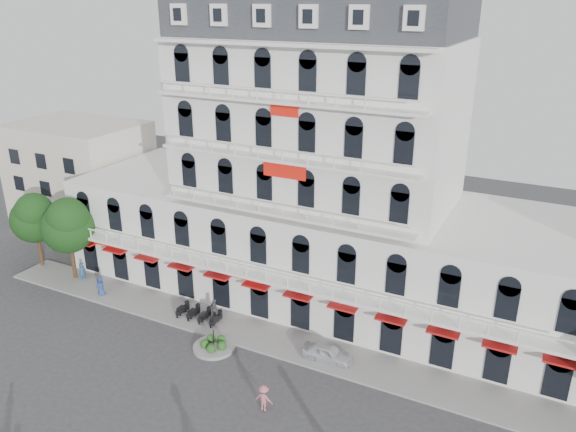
{
  "coord_description": "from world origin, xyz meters",
  "views": [
    {
      "loc": [
        18.25,
        -23.52,
        24.82
      ],
      "look_at": [
        1.25,
        10.0,
        10.14
      ],
      "focal_mm": 35.0,
      "sensor_mm": 36.0,
      "label": 1
    }
  ],
  "objects": [
    {
      "name": "tree_west_outer",
      "position": [
        -25.95,
        9.98,
        5.35
      ],
      "size": [
        4.5,
        4.48,
        7.76
      ],
      "color": "#382314",
      "rests_on": "ground"
    },
    {
      "name": "pedestrian_far",
      "position": [
        -20.0,
        9.5,
        0.91
      ],
      "size": [
        0.66,
        0.78,
        1.83
      ],
      "primitive_type": "imported",
      "rotation": [
        0.0,
        0.0,
        1.18
      ],
      "color": "#2A4F7E",
      "rests_on": "ground"
    },
    {
      "name": "ground",
      "position": [
        0.0,
        0.0,
        0.0
      ],
      "size": [
        120.0,
        120.0,
        0.0
      ],
      "primitive_type": "plane",
      "color": "#38383A",
      "rests_on": "ground"
    },
    {
      "name": "flank_building_west",
      "position": [
        -30.0,
        20.0,
        6.0
      ],
      "size": [
        14.0,
        10.0,
        12.0
      ],
      "primitive_type": "cube",
      "color": "beige",
      "rests_on": "ground"
    },
    {
      "name": "tree_west_inner",
      "position": [
        -20.95,
        9.48,
        5.68
      ],
      "size": [
        4.76,
        4.76,
        8.25
      ],
      "color": "#382314",
      "rests_on": "ground"
    },
    {
      "name": "traffic_island",
      "position": [
        -3.0,
        6.0,
        0.26
      ],
      "size": [
        3.2,
        3.2,
        1.6
      ],
      "color": "gray",
      "rests_on": "ground"
    },
    {
      "name": "pedestrian_left",
      "position": [
        -16.45,
        8.17,
        0.95
      ],
      "size": [
        1.0,
        0.72,
        1.9
      ],
      "primitive_type": "imported",
      "rotation": [
        0.0,
        0.0,
        0.13
      ],
      "color": "navy",
      "rests_on": "ground"
    },
    {
      "name": "pedestrian_right",
      "position": [
        3.69,
        1.78,
        0.92
      ],
      "size": [
        1.21,
        0.71,
        1.85
      ],
      "primitive_type": "imported",
      "rotation": [
        0.0,
        0.0,
        3.16
      ],
      "color": "#BD6472",
      "rests_on": "ground"
    },
    {
      "name": "parked_scooter_row",
      "position": [
        -6.35,
        8.8,
        0.0
      ],
      "size": [
        4.4,
        1.8,
        1.1
      ],
      "primitive_type": null,
      "color": "black",
      "rests_on": "ground"
    },
    {
      "name": "parked_car",
      "position": [
        5.22,
        8.51,
        0.64
      ],
      "size": [
        3.82,
        1.7,
        1.28
      ],
      "primitive_type": "imported",
      "rotation": [
        0.0,
        0.0,
        1.62
      ],
      "color": "silver",
      "rests_on": "ground"
    },
    {
      "name": "main_building",
      "position": [
        0.0,
        18.0,
        9.96
      ],
      "size": [
        45.0,
        15.0,
        25.8
      ],
      "color": "silver",
      "rests_on": "ground"
    },
    {
      "name": "sidewalk",
      "position": [
        0.0,
        9.0,
        0.08
      ],
      "size": [
        53.0,
        4.0,
        0.16
      ],
      "primitive_type": "cube",
      "color": "gray",
      "rests_on": "ground"
    },
    {
      "name": "pedestrian_mid",
      "position": [
        -5.27,
        9.5,
        0.93
      ],
      "size": [
        1.18,
        0.89,
        1.86
      ],
      "primitive_type": "imported",
      "rotation": [
        0.0,
        0.0,
        2.68
      ],
      "color": "#59585F",
      "rests_on": "ground"
    }
  ]
}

